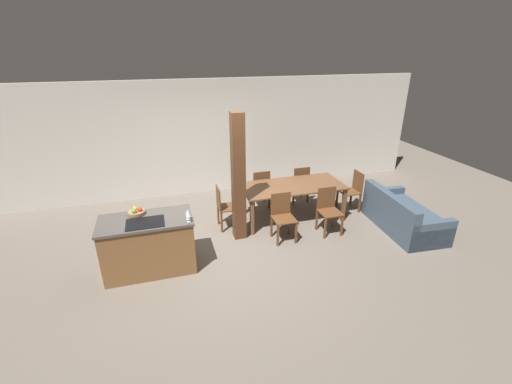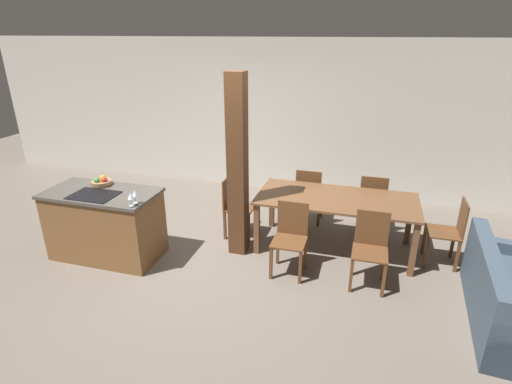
% 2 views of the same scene
% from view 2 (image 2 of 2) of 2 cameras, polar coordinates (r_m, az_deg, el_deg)
% --- Properties ---
extents(ground_plane, '(16.00, 16.00, 0.00)m').
position_cam_2_polar(ground_plane, '(5.36, -6.87, -9.55)').
color(ground_plane, '#665B51').
extents(wall_back, '(11.20, 0.08, 2.70)m').
position_cam_2_polar(wall_back, '(7.32, 1.07, 10.67)').
color(wall_back, beige).
rests_on(wall_back, ground_plane).
extents(kitchen_island, '(1.43, 0.74, 0.92)m').
position_cam_2_polar(kitchen_island, '(5.57, -20.71, -4.29)').
color(kitchen_island, brown).
rests_on(kitchen_island, ground_plane).
extents(fruit_bowl, '(0.26, 0.26, 0.11)m').
position_cam_2_polar(fruit_bowl, '(5.60, -21.20, 1.38)').
color(fruit_bowl, '#99704C').
rests_on(fruit_bowl, kitchen_island).
extents(wine_glass_near, '(0.07, 0.07, 0.16)m').
position_cam_2_polar(wine_glass_near, '(4.77, -17.48, -0.58)').
color(wine_glass_near, silver).
rests_on(wine_glass_near, kitchen_island).
extents(wine_glass_middle, '(0.07, 0.07, 0.16)m').
position_cam_2_polar(wine_glass_middle, '(4.84, -16.93, -0.20)').
color(wine_glass_middle, silver).
rests_on(wine_glass_middle, kitchen_island).
extents(dining_table, '(2.09, 0.96, 0.75)m').
position_cam_2_polar(dining_table, '(5.40, 11.41, -1.67)').
color(dining_table, brown).
rests_on(dining_table, ground_plane).
extents(dining_chair_near_left, '(0.40, 0.40, 0.88)m').
position_cam_2_polar(dining_chair_near_left, '(4.90, 4.93, -6.41)').
color(dining_chair_near_left, brown).
rests_on(dining_chair_near_left, ground_plane).
extents(dining_chair_near_right, '(0.40, 0.40, 0.88)m').
position_cam_2_polar(dining_chair_near_right, '(4.84, 16.00, -7.67)').
color(dining_chair_near_right, brown).
rests_on(dining_chair_near_right, ground_plane).
extents(dining_chair_far_left, '(0.40, 0.40, 0.88)m').
position_cam_2_polar(dining_chair_far_left, '(6.17, 7.57, -0.32)').
color(dining_chair_far_left, brown).
rests_on(dining_chair_far_left, ground_plane).
extents(dining_chair_far_right, '(0.40, 0.40, 0.88)m').
position_cam_2_polar(dining_chair_far_right, '(6.12, 16.30, -1.25)').
color(dining_chair_far_right, brown).
rests_on(dining_chair_far_right, ground_plane).
extents(dining_chair_head_end, '(0.40, 0.40, 0.88)m').
position_cam_2_polar(dining_chair_head_end, '(5.74, -2.94, -1.92)').
color(dining_chair_head_end, brown).
rests_on(dining_chair_head_end, ground_plane).
extents(dining_chair_foot_end, '(0.40, 0.40, 0.88)m').
position_cam_2_polar(dining_chair_foot_end, '(5.58, 25.92, -5.02)').
color(dining_chair_foot_end, brown).
rests_on(dining_chair_foot_end, ground_plane).
extents(timber_post, '(0.22, 0.22, 2.37)m').
position_cam_2_polar(timber_post, '(5.05, -2.65, 3.41)').
color(timber_post, '#4C2D19').
rests_on(timber_post, ground_plane).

